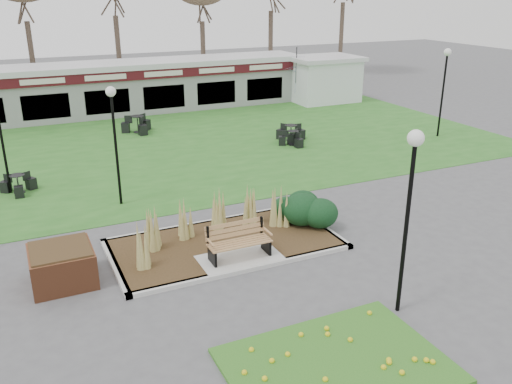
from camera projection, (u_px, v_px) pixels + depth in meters
name	position (u px, v px, depth m)	size (l,w,h in m)	color
ground	(242.00, 264.00, 14.39)	(100.00, 100.00, 0.00)	#515154
lawn	(137.00, 149.00, 24.56)	(34.00, 16.00, 0.02)	#286820
flower_bed	(337.00, 364.00, 10.46)	(4.20, 3.00, 0.16)	#2B6D1F
planting_bed	(263.00, 224.00, 15.91)	(6.75, 3.40, 1.27)	#382916
park_bench	(238.00, 240.00, 14.39)	(1.70, 0.66, 0.93)	#A06C48
brick_planter	(62.00, 265.00, 13.34)	(1.50, 1.50, 0.95)	brown
food_pavilion	(102.00, 89.00, 30.80)	(24.60, 3.40, 2.90)	gray
service_hut	(323.00, 78.00, 34.46)	(4.40, 3.40, 2.83)	white
lamp_post_near_left	(411.00, 183.00, 11.25)	(0.35, 0.35, 4.22)	black
lamp_post_mid_right	(113.00, 120.00, 17.34)	(0.33, 0.33, 3.99)	black
lamp_post_far_right	(445.00, 73.00, 25.60)	(0.35, 0.35, 4.23)	black
bistro_set_a	(138.00, 127.00, 27.25)	(1.58, 1.48, 0.85)	black
bistro_set_b	(19.00, 187.00, 19.26)	(1.26, 1.11, 0.67)	black
bistro_set_c	(293.00, 140.00, 25.08)	(1.27, 1.17, 0.68)	black
bistro_set_d	(291.00, 135.00, 25.83)	(1.26, 1.42, 0.75)	black
patio_umbrella	(296.00, 80.00, 33.65)	(2.28, 2.31, 2.38)	black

